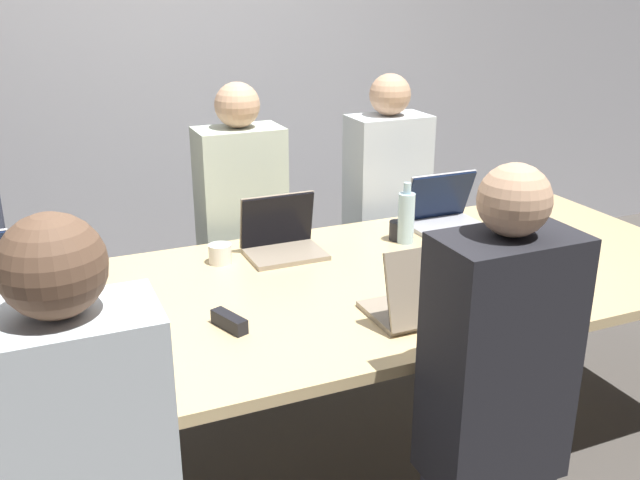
{
  "coord_description": "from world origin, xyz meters",
  "views": [
    {
      "loc": [
        -0.81,
        -2.25,
        1.84
      ],
      "look_at": [
        0.21,
        0.1,
        0.9
      ],
      "focal_mm": 40.0,
      "sensor_mm": 36.0,
      "label": 1
    }
  ],
  "objects_px": {
    "cup_far_right": "(398,231)",
    "stapler": "(229,322)",
    "cup_far_center": "(220,254)",
    "person_far_right": "(386,215)",
    "cup_far_left": "(38,279)",
    "bottle_near_left": "(118,338)",
    "person_far_center": "(242,234)",
    "bottle_near_midright": "(468,268)",
    "laptop_far_right": "(443,211)",
    "laptop_far_center": "(281,237)",
    "laptop_near_midright": "(421,298)",
    "bottle_far_right": "(406,217)",
    "laptop_near_left": "(32,388)",
    "person_near_midright": "(494,405)"
  },
  "relations": [
    {
      "from": "cup_far_right",
      "to": "stapler",
      "type": "distance_m",
      "value": 1.07
    },
    {
      "from": "cup_far_center",
      "to": "person_far_right",
      "type": "height_order",
      "value": "person_far_right"
    },
    {
      "from": "cup_far_left",
      "to": "bottle_near_left",
      "type": "distance_m",
      "value": 0.73
    },
    {
      "from": "person_far_center",
      "to": "bottle_near_midright",
      "type": "relative_size",
      "value": 6.2
    },
    {
      "from": "laptop_far_right",
      "to": "stapler",
      "type": "xyz_separation_m",
      "value": [
        -1.21,
        -0.61,
        -0.05
      ]
    },
    {
      "from": "laptop_far_center",
      "to": "laptop_near_midright",
      "type": "height_order",
      "value": "laptop_near_midright"
    },
    {
      "from": "laptop_far_center",
      "to": "laptop_near_midright",
      "type": "distance_m",
      "value": 0.8
    },
    {
      "from": "cup_far_center",
      "to": "bottle_far_right",
      "type": "height_order",
      "value": "bottle_far_right"
    },
    {
      "from": "cup_far_right",
      "to": "bottle_far_right",
      "type": "distance_m",
      "value": 0.09
    },
    {
      "from": "cup_far_right",
      "to": "bottle_far_right",
      "type": "xyz_separation_m",
      "value": [
        0.01,
        -0.04,
        0.08
      ]
    },
    {
      "from": "bottle_near_midright",
      "to": "laptop_near_midright",
      "type": "bearing_deg",
      "value": -155.72
    },
    {
      "from": "person_far_right",
      "to": "stapler",
      "type": "height_order",
      "value": "person_far_right"
    },
    {
      "from": "bottle_near_midright",
      "to": "stapler",
      "type": "relative_size",
      "value": 1.46
    },
    {
      "from": "laptop_far_center",
      "to": "person_far_right",
      "type": "bearing_deg",
      "value": 31.81
    },
    {
      "from": "person_far_right",
      "to": "laptop_near_midright",
      "type": "xyz_separation_m",
      "value": [
        -0.54,
        -1.24,
        0.15
      ]
    },
    {
      "from": "bottle_near_left",
      "to": "cup_far_left",
      "type": "bearing_deg",
      "value": 105.11
    },
    {
      "from": "cup_far_right",
      "to": "stapler",
      "type": "bearing_deg",
      "value": -150.45
    },
    {
      "from": "stapler",
      "to": "laptop_near_left",
      "type": "bearing_deg",
      "value": -178.42
    },
    {
      "from": "person_far_right",
      "to": "cup_far_left",
      "type": "relative_size",
      "value": 13.76
    },
    {
      "from": "laptop_near_left",
      "to": "person_near_midright",
      "type": "distance_m",
      "value": 1.29
    },
    {
      "from": "person_far_center",
      "to": "laptop_far_right",
      "type": "xyz_separation_m",
      "value": [
        0.84,
        -0.44,
        0.14
      ]
    },
    {
      "from": "laptop_far_right",
      "to": "person_near_midright",
      "type": "distance_m",
      "value": 1.39
    },
    {
      "from": "bottle_far_right",
      "to": "person_near_midright",
      "type": "height_order",
      "value": "person_near_midright"
    },
    {
      "from": "bottle_near_midright",
      "to": "stapler",
      "type": "xyz_separation_m",
      "value": [
        -0.89,
        0.07,
        -0.07
      ]
    },
    {
      "from": "laptop_far_right",
      "to": "laptop_near_midright",
      "type": "bearing_deg",
      "value": -126.65
    },
    {
      "from": "laptop_near_midright",
      "to": "bottle_near_midright",
      "type": "bearing_deg",
      "value": -155.72
    },
    {
      "from": "laptop_far_right",
      "to": "laptop_near_left",
      "type": "xyz_separation_m",
      "value": [
        -1.83,
        -0.86,
        -0.01
      ]
    },
    {
      "from": "laptop_far_right",
      "to": "stapler",
      "type": "relative_size",
      "value": 2.19
    },
    {
      "from": "person_far_center",
      "to": "laptop_far_right",
      "type": "bearing_deg",
      "value": -27.68
    },
    {
      "from": "person_near_midright",
      "to": "bottle_near_midright",
      "type": "distance_m",
      "value": 0.65
    },
    {
      "from": "cup_far_center",
      "to": "stapler",
      "type": "relative_size",
      "value": 0.6
    },
    {
      "from": "laptop_far_center",
      "to": "bottle_near_left",
      "type": "bearing_deg",
      "value": -137.17
    },
    {
      "from": "laptop_near_left",
      "to": "person_far_center",
      "type": "bearing_deg",
      "value": -127.32
    },
    {
      "from": "laptop_far_center",
      "to": "person_far_right",
      "type": "relative_size",
      "value": 0.23
    },
    {
      "from": "bottle_far_right",
      "to": "bottle_near_midright",
      "type": "height_order",
      "value": "bottle_far_right"
    },
    {
      "from": "cup_far_left",
      "to": "stapler",
      "type": "distance_m",
      "value": 0.8
    },
    {
      "from": "cup_far_center",
      "to": "laptop_near_left",
      "type": "distance_m",
      "value": 1.11
    },
    {
      "from": "bottle_far_right",
      "to": "laptop_near_midright",
      "type": "relative_size",
      "value": 0.85
    },
    {
      "from": "cup_far_right",
      "to": "bottle_near_midright",
      "type": "xyz_separation_m",
      "value": [
        -0.05,
        -0.6,
        0.06
      ]
    },
    {
      "from": "person_far_right",
      "to": "cup_far_left",
      "type": "bearing_deg",
      "value": -164.16
    },
    {
      "from": "cup_far_right",
      "to": "laptop_near_midright",
      "type": "relative_size",
      "value": 0.26
    },
    {
      "from": "bottle_near_midright",
      "to": "person_far_right",
      "type": "bearing_deg",
      "value": 76.53
    },
    {
      "from": "bottle_near_left",
      "to": "laptop_near_midright",
      "type": "xyz_separation_m",
      "value": [
        0.99,
        -0.05,
        -0.03
      ]
    },
    {
      "from": "laptop_far_center",
      "to": "person_far_center",
      "type": "relative_size",
      "value": 0.23
    },
    {
      "from": "bottle_far_right",
      "to": "laptop_near_midright",
      "type": "distance_m",
      "value": 0.75
    },
    {
      "from": "laptop_near_midright",
      "to": "person_near_midright",
      "type": "xyz_separation_m",
      "value": [
        -0.01,
        -0.44,
        -0.15
      ]
    },
    {
      "from": "cup_far_right",
      "to": "laptop_near_left",
      "type": "xyz_separation_m",
      "value": [
        -1.55,
        -0.78,
        0.02
      ]
    },
    {
      "from": "laptop_far_right",
      "to": "laptop_near_left",
      "type": "relative_size",
      "value": 1.08
    },
    {
      "from": "bottle_far_right",
      "to": "cup_far_center",
      "type": "bearing_deg",
      "value": 173.83
    },
    {
      "from": "laptop_far_right",
      "to": "bottle_near_left",
      "type": "bearing_deg",
      "value": -154.78
    }
  ]
}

